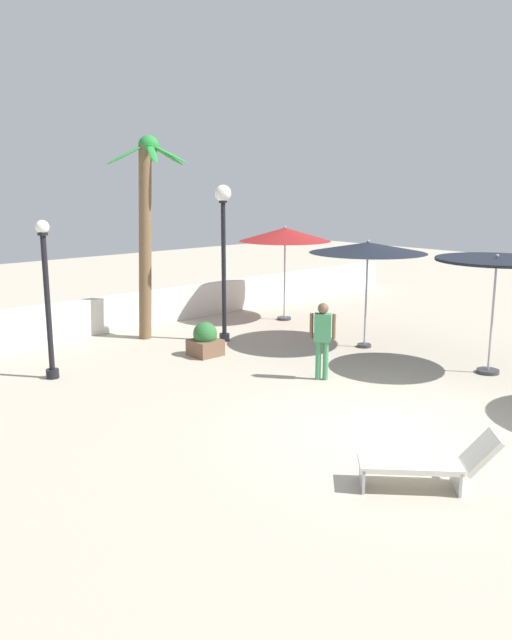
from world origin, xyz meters
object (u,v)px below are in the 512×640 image
patio_umbrella_1 (496,266)px  palm_tree_0 (146,217)px  patio_umbrella_2 (285,235)px  planter (205,340)px  patio_umbrella_0 (368,248)px  lamp_post_0 (223,236)px  lamp_post_1 (47,295)px  lounge_chair_0 (428,463)px  guest_0 (323,334)px

patio_umbrella_1 → palm_tree_0: size_ratio=0.49×
patio_umbrella_2 → planter: bearing=-159.5°
patio_umbrella_2 → palm_tree_0: (-4.41, 0.89, 0.66)m
patio_umbrella_0 → lamp_post_0: bearing=127.0°
lamp_post_0 → lamp_post_1: (-4.95, -0.03, -0.99)m
patio_umbrella_0 → lounge_chair_0: 8.16m
palm_tree_0 → planter: size_ratio=6.42×
lamp_post_0 → lounge_chair_0: (-3.37, -8.47, -2.46)m
patio_umbrella_2 → lamp_post_0: (-3.15, -0.84, 0.17)m
palm_tree_0 → lamp_post_1: size_ratio=1.58×
patio_umbrella_1 → patio_umbrella_2: (0.69, 7.18, 0.23)m
lamp_post_1 → planter: bearing=-12.3°
patio_umbrella_1 → lounge_chair_0: 6.54m
patio_umbrella_0 → lamp_post_1: lamp_post_1 is taller
palm_tree_0 → lamp_post_1: palm_tree_0 is taller
patio_umbrella_0 → lamp_post_1: (-7.22, 2.97, -0.74)m
patio_umbrella_2 → planter: patio_umbrella_2 is taller
planter → patio_umbrella_1: bearing=-55.7°
patio_umbrella_1 → palm_tree_0: bearing=114.7°
palm_tree_0 → lounge_chair_0: bearing=-101.7°
lamp_post_1 → guest_0: size_ratio=2.03×
guest_0 → planter: 3.41m
patio_umbrella_2 → lamp_post_1: (-8.10, -0.87, -0.81)m
lamp_post_1 → lounge_chair_0: lamp_post_1 is taller
palm_tree_0 → patio_umbrella_2: bearing=-11.4°
patio_umbrella_0 → lamp_post_1: 7.84m
guest_0 → planter: guest_0 is taller
palm_tree_0 → guest_0: (0.58, -5.84, -2.29)m
patio_umbrella_1 → lounge_chair_0: patio_umbrella_1 is taller
patio_umbrella_0 → guest_0: patio_umbrella_0 is taller
lounge_chair_0 → lamp_post_1: bearing=100.6°
patio_umbrella_0 → lamp_post_1: size_ratio=0.87×
guest_0 → planter: bearing=100.9°
lamp_post_1 → guest_0: 5.97m
palm_tree_0 → guest_0: palm_tree_0 is taller
patio_umbrella_1 → lamp_post_1: lamp_post_1 is taller
palm_tree_0 → patio_umbrella_1: bearing=-65.3°
patio_umbrella_1 → palm_tree_0: palm_tree_0 is taller
patio_umbrella_1 → patio_umbrella_0: bearing=93.3°
lounge_chair_0 → guest_0: bearing=58.2°
palm_tree_0 → planter: 3.90m
lounge_chair_0 → planter: 7.92m
patio_umbrella_2 → guest_0: size_ratio=1.72×
lamp_post_0 → guest_0: size_ratio=2.45×
palm_tree_0 → planter: bearing=-91.3°
patio_umbrella_1 → lounge_chair_0: (-5.83, -2.12, -2.05)m
patio_umbrella_1 → planter: patio_umbrella_1 is taller
planter → lounge_chair_0: bearing=-105.1°
guest_0 → lamp_post_1: bearing=136.3°
patio_umbrella_1 → guest_0: 4.09m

